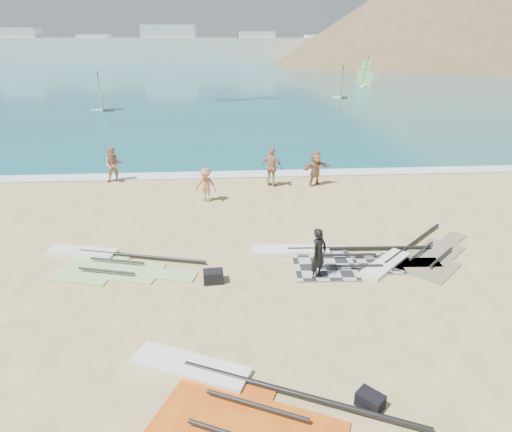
{
  "coord_description": "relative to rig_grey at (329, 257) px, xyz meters",
  "views": [
    {
      "loc": [
        -1.93,
        -9.52,
        6.51
      ],
      "look_at": [
        -0.94,
        4.0,
        1.0
      ],
      "focal_mm": 30.0,
      "sensor_mm": 36.0,
      "label": 1
    }
  ],
  "objects": [
    {
      "name": "ground",
      "position": [
        -1.35,
        -2.63,
        -0.05
      ],
      "size": [
        300.0,
        300.0,
        0.0
      ],
      "primitive_type": "plane",
      "color": "#D5BD7D",
      "rests_on": "ground"
    },
    {
      "name": "sea",
      "position": [
        -1.35,
        129.37,
        -0.05
      ],
      "size": [
        300.0,
        240.0,
        0.06
      ],
      "primitive_type": "cube",
      "color": "#0E5763",
      "rests_on": "ground"
    },
    {
      "name": "surf_line",
      "position": [
        -1.35,
        9.67,
        -0.05
      ],
      "size": [
        300.0,
        1.2,
        0.04
      ],
      "primitive_type": "cube",
      "color": "white",
      "rests_on": "ground"
    },
    {
      "name": "far_town",
      "position": [
        -17.08,
        147.37,
        4.44
      ],
      "size": [
        160.0,
        8.0,
        12.0
      ],
      "color": "white",
      "rests_on": "ground"
    },
    {
      "name": "headland_main",
      "position": [
        83.65,
        127.37,
        -0.05
      ],
      "size": [
        143.0,
        143.0,
        45.0
      ],
      "primitive_type": "cone",
      "color": "brown",
      "rests_on": "ground"
    },
    {
      "name": "rig_grey",
      "position": [
        0.0,
        0.0,
        0.0
      ],
      "size": [
        6.02,
        2.48,
        0.2
      ],
      "rotation": [
        0.0,
        0.0,
        -0.04
      ],
      "color": "#252628",
      "rests_on": "ground"
    },
    {
      "name": "rig_green",
      "position": [
        -7.19,
        0.21,
        -0.0
      ],
      "size": [
        5.31,
        2.78,
        0.2
      ],
      "rotation": [
        0.0,
        0.0,
        -0.26
      ],
      "color": "#54BB1B",
      "rests_on": "ground"
    },
    {
      "name": "rig_orange",
      "position": [
        2.71,
        -0.24,
        -0.0
      ],
      "size": [
        4.73,
        4.14,
        0.2
      ],
      "rotation": [
        0.0,
        0.0,
        0.75
      ],
      "color": "orange",
      "rests_on": "ground"
    },
    {
      "name": "rig_red",
      "position": [
        -3.24,
        -5.77,
        0.0
      ],
      "size": [
        5.8,
        4.0,
        0.2
      ],
      "rotation": [
        0.0,
        0.0,
        -0.42
      ],
      "color": "red",
      "rests_on": "ground"
    },
    {
      "name": "gear_bag_near",
      "position": [
        -3.73,
        -1.22,
        0.13
      ],
      "size": [
        0.6,
        0.46,
        0.37
      ],
      "primitive_type": "cube",
      "rotation": [
        0.0,
        0.0,
        0.08
      ],
      "color": "black",
      "rests_on": "ground"
    },
    {
      "name": "gear_bag_far",
      "position": [
        -0.64,
        -6.08,
        0.1
      ],
      "size": [
        0.59,
        0.6,
        0.3
      ],
      "primitive_type": "cube",
      "rotation": [
        0.0,
        0.0,
        -0.82
      ],
      "color": "black",
      "rests_on": "ground"
    },
    {
      "name": "person_wetsuit",
      "position": [
        -0.65,
        -1.2,
        0.74
      ],
      "size": [
        0.68,
        0.67,
        1.59
      ],
      "primitive_type": "imported",
      "rotation": [
        0.0,
        0.0,
        0.73
      ],
      "color": "black",
      "rests_on": "ground"
    },
    {
      "name": "beachgoer_left",
      "position": [
        -8.83,
        8.87,
        0.84
      ],
      "size": [
        0.97,
        0.81,
        1.78
      ],
      "primitive_type": "imported",
      "rotation": [
        0.0,
        0.0,
        0.18
      ],
      "color": "tan",
      "rests_on": "ground"
    },
    {
      "name": "beachgoer_mid",
      "position": [
        -4.17,
        5.68,
        0.71
      ],
      "size": [
        1.11,
        0.85,
        1.52
      ],
      "primitive_type": "imported",
      "rotation": [
        0.0,
        0.0,
        -0.32
      ],
      "color": "#A76C4C",
      "rests_on": "ground"
    },
    {
      "name": "beachgoer_back",
      "position": [
        -1.07,
        7.64,
        0.91
      ],
      "size": [
        1.19,
        1.02,
        1.92
      ],
      "primitive_type": "imported",
      "rotation": [
        0.0,
        0.0,
        2.54
      ],
      "color": "tan",
      "rests_on": "ground"
    },
    {
      "name": "beachgoer_right",
      "position": [
        1.06,
        7.64,
        0.81
      ],
      "size": [
        1.67,
        1.05,
        1.72
      ],
      "primitive_type": "imported",
      "rotation": [
        0.0,
        0.0,
        0.37
      ],
      "color": "#A57250",
      "rests_on": "ground"
    },
    {
      "name": "windsurfer_left",
      "position": [
        -15.84,
        33.68,
        1.13
      ],
      "size": [
        2.22,
        2.48,
        3.91
      ],
      "rotation": [
        0.0,
        0.0,
        0.36
      ],
      "color": "white",
      "rests_on": "ground"
    },
    {
      "name": "windsurfer_centre",
      "position": [
        11.54,
        42.68,
        1.13
      ],
      "size": [
        2.24,
        2.57,
        3.94
      ],
      "rotation": [
        0.0,
        0.0,
        -0.26
      ],
      "color": "white",
      "rests_on": "ground"
    },
    {
      "name": "windsurfer_right",
      "position": [
        19.27,
        57.91,
        1.26
      ],
      "size": [
        2.47,
        2.42,
        4.53
      ],
      "rotation": [
        0.0,
        0.0,
        0.93
      ],
      "color": "white",
      "rests_on": "ground"
    }
  ]
}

